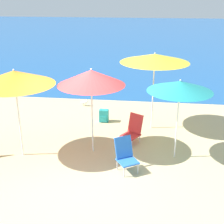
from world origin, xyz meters
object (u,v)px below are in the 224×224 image
Objects in this scene: beach_umbrella_orange at (14,78)px; backpack_teal at (104,116)px; beach_umbrella_red at (91,78)px; beach_chair_blue at (125,154)px; water_bottle at (127,151)px; seagull at (85,102)px; beach_chair_red at (133,129)px; beach_umbrella_teal at (180,86)px; beach_umbrella_yellow at (155,58)px.

backpack_teal is (1.73, 2.40, -1.83)m from beach_umbrella_orange.
beach_umbrella_red is 1.98m from beach_chair_blue.
beach_umbrella_orange is 3.30m from water_bottle.
beach_umbrella_red reaches higher than seagull.
beach_chair_red is 3.69× the size of water_bottle.
beach_umbrella_teal is at bearing -48.51° from seagull.
beach_umbrella_teal is at bearing 0.36° from water_bottle.
backpack_teal is at bearing 159.79° from beach_chair_red.
beach_umbrella_red is at bearing 107.78° from beach_chair_blue.
beach_umbrella_yellow is at bearing 108.63° from beach_umbrella_teal.
beach_umbrella_yellow is 2.99× the size of beach_chair_red.
beach_chair_red is at bearing 83.22° from water_bottle.
beach_umbrella_orange is at bearing -167.05° from beach_umbrella_red.
seagull is at bearing 77.85° from beach_umbrella_orange.
seagull is (-2.43, 1.66, -2.00)m from beach_umbrella_yellow.
beach_umbrella_yellow is at bearing -34.38° from seagull.
beach_umbrella_yellow is at bearing 94.84° from beach_chair_red.
beach_umbrella_yellow is 2.48m from backpack_teal.
water_bottle is at bearing -65.15° from beach_chair_red.
backpack_teal is 1.92× the size of water_bottle.
beach_chair_red is at bearing 22.12° from beach_umbrella_orange.
beach_chair_red is 0.83m from water_bottle.
water_bottle is (-0.09, -0.77, -0.29)m from beach_chair_red.
beach_umbrella_teal reaches higher than seagull.
seagull is (-0.93, 3.36, -1.84)m from beach_umbrella_red.
beach_chair_blue is (-0.09, -1.49, 0.03)m from beach_chair_red.
beach_chair_blue is at bearing -66.00° from seagull.
beach_umbrella_red is 2.10m from water_bottle.
beach_umbrella_yellow is 8.57× the size of seagull.
beach_umbrella_yellow is 2.96× the size of beach_chair_blue.
beach_umbrella_teal is 5.02× the size of backpack_teal.
beach_chair_blue is at bearing -89.61° from water_bottle.
beach_umbrella_red is at bearing 176.39° from water_bottle.
water_bottle is 3.88m from seagull.
beach_umbrella_red is 2.02m from beach_chair_red.
beach_umbrella_orange reaches higher than backpack_teal.
beach_umbrella_red reaches higher than beach_chair_red.
beach_umbrella_red is (1.74, 0.40, -0.04)m from beach_umbrella_orange.
beach_umbrella_orange is 3.48m from backpack_teal.
beach_umbrella_teal is 2.13m from water_bottle.
beach_chair_red is 0.99× the size of beach_chair_blue.
seagull is at bearing 123.90° from backpack_teal.
beach_umbrella_yellow reaches higher than beach_chair_blue.
backpack_teal is 1.65m from seagull.
beach_umbrella_yellow reaches higher than water_bottle.
beach_umbrella_red reaches higher than beach_chair_blue.
beach_umbrella_yellow is 3.56m from seagull.
beach_umbrella_teal is 4.87m from seagull.
beach_umbrella_orange is 2.90× the size of beach_chair_red.
beach_chair_red reaches higher than seagull.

